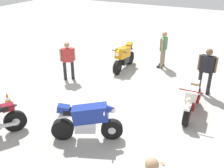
{
  "coord_description": "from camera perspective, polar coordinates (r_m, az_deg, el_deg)",
  "views": [
    {
      "loc": [
        7.44,
        3.02,
        4.52
      ],
      "look_at": [
        0.54,
        -0.52,
        0.75
      ],
      "focal_mm": 41.57,
      "sensor_mm": 36.0,
      "label": 1
    }
  ],
  "objects": [
    {
      "name": "motorcycle_orange_sportbike",
      "position": [
        11.6,
        2.59,
        6.12
      ],
      "size": [
        1.95,
        0.7,
        1.14
      ],
      "rotation": [
        0.0,
        0.0,
        0.02
      ],
      "color": "black",
      "rests_on": "ground"
    },
    {
      "name": "motorcycle_cream_vintage",
      "position": [
        8.56,
        17.1,
        -3.45
      ],
      "size": [
        1.95,
        0.7,
        1.07
      ],
      "rotation": [
        0.0,
        0.0,
        0.04
      ],
      "color": "black",
      "rests_on": "ground"
    },
    {
      "name": "person_in_red_shirt",
      "position": [
        10.57,
        -9.67,
        5.43
      ],
      "size": [
        0.51,
        0.55,
        1.58
      ],
      "rotation": [
        0.0,
        0.0,
        3.84
      ],
      "color": "#262628",
      "rests_on": "ground"
    },
    {
      "name": "person_in_green_shirt",
      "position": [
        11.9,
        11.26,
        7.89
      ],
      "size": [
        0.64,
        0.31,
        1.65
      ],
      "rotation": [
        0.0,
        0.0,
        4.74
      ],
      "color": "gray",
      "rests_on": "ground"
    },
    {
      "name": "traffic_cone",
      "position": [
        9.35,
        -21.94,
        -3.25
      ],
      "size": [
        0.36,
        0.36,
        0.53
      ],
      "color": "black",
      "rests_on": "ground"
    },
    {
      "name": "motorcycle_blue_sportbike",
      "position": [
        7.08,
        -5.46,
        -7.91
      ],
      "size": [
        1.08,
        1.83,
        1.14
      ],
      "rotation": [
        0.0,
        0.0,
        2.04
      ],
      "color": "black",
      "rests_on": "ground"
    },
    {
      "name": "ground_plane",
      "position": [
        9.22,
        4.42,
        -3.53
      ],
      "size": [
        40.0,
        40.0,
        0.0
      ],
      "primitive_type": "plane",
      "color": "#ADAAA3"
    },
    {
      "name": "person_in_black_shirt",
      "position": [
        9.83,
        20.11,
        3.24
      ],
      "size": [
        0.34,
        0.67,
        1.73
      ],
      "rotation": [
        0.0,
        0.0,
        3.06
      ],
      "color": "#262628",
      "rests_on": "ground"
    }
  ]
}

